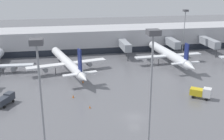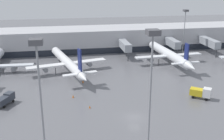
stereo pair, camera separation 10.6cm
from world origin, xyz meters
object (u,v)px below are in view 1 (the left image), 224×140
parked_jet_0 (169,54)px  service_truck_1 (5,99)px  apron_light_mast_1 (185,19)px  apron_light_mast_5 (152,64)px  parked_jet_2 (67,62)px  service_truck_0 (201,92)px  traffic_cone_0 (73,96)px  traffic_cone_3 (83,81)px  traffic_cone_1 (90,107)px  apron_light_mast_0 (39,73)px

parked_jet_0 → service_truck_1: (-50.43, -25.29, -1.86)m
apron_light_mast_1 → apron_light_mast_5: apron_light_mast_5 is taller
parked_jet_2 → service_truck_1: bearing=131.3°
apron_light_mast_5 → service_truck_0: bearing=46.9°
service_truck_0 → apron_light_mast_5: apron_light_mast_5 is taller
traffic_cone_0 → traffic_cone_3: (3.33, 10.27, -0.04)m
apron_light_mast_1 → parked_jet_2: bearing=-160.4°
service_truck_0 → service_truck_1: (-47.35, 4.85, -0.15)m
parked_jet_0 → parked_jet_2: parked_jet_2 is taller
service_truck_0 → traffic_cone_0: bearing=-153.7°
service_truck_1 → traffic_cone_3: (19.30, 11.63, -1.13)m
service_truck_1 → parked_jet_0: bearing=-35.7°
apron_light_mast_1 → apron_light_mast_5: 74.19m
parked_jet_2 → service_truck_1: 26.74m
traffic_cone_1 → apron_light_mast_1: apron_light_mast_1 is taller
traffic_cone_1 → parked_jet_0: bearing=44.7°
apron_light_mast_1 → apron_light_mast_5: bearing=-118.2°
parked_jet_2 → traffic_cone_3: 11.37m
apron_light_mast_1 → service_truck_0: bearing=-108.3°
traffic_cone_1 → apron_light_mast_0: 28.19m
service_truck_1 → apron_light_mast_5: 40.91m
traffic_cone_3 → apron_light_mast_1: bearing=32.3°
service_truck_1 → apron_light_mast_0: (10.55, -26.83, 14.87)m
traffic_cone_0 → apron_light_mast_1: size_ratio=0.04×
traffic_cone_1 → apron_light_mast_5: (7.14, -21.63, 16.49)m
service_truck_0 → apron_light_mast_5: bearing=-95.6°
parked_jet_2 → service_truck_0: size_ratio=7.09×
traffic_cone_0 → parked_jet_2: bearing=91.9°
traffic_cone_3 → apron_light_mast_0: (-8.75, -38.46, 16.00)m
traffic_cone_0 → apron_light_mast_1: bearing=39.0°
service_truck_1 → apron_light_mast_1: apron_light_mast_1 is taller
parked_jet_2 → traffic_cone_0: parked_jet_2 is taller
parked_jet_2 → apron_light_mast_0: size_ratio=1.76×
service_truck_0 → parked_jet_0: bearing=121.7°
apron_light_mast_0 → apron_light_mast_5: size_ratio=0.97×
service_truck_0 → apron_light_mast_1: 47.02m
service_truck_0 → apron_light_mast_0: 45.32m
traffic_cone_0 → apron_light_mast_1: apron_light_mast_1 is taller
service_truck_1 → traffic_cone_0: 16.07m
parked_jet_2 → service_truck_0: 41.75m
traffic_cone_1 → apron_light_mast_0: bearing=-112.6°
apron_light_mast_0 → traffic_cone_1: bearing=67.4°
service_truck_1 → apron_light_mast_1: size_ratio=0.33×
parked_jet_2 → apron_light_mast_0: bearing=160.7°
apron_light_mast_5 → apron_light_mast_0: bearing=179.3°
parked_jet_0 → parked_jet_2: bearing=91.8°
parked_jet_2 → service_truck_1: (-15.30, -21.85, -1.84)m
traffic_cone_3 → apron_light_mast_5: (7.30, -38.66, 16.49)m
traffic_cone_1 → traffic_cone_3: (-0.15, 17.03, -0.00)m
service_truck_0 → traffic_cone_0: (-31.38, 6.21, -1.24)m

